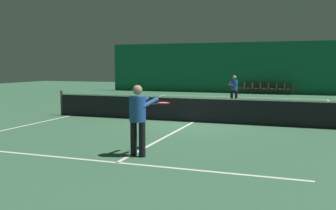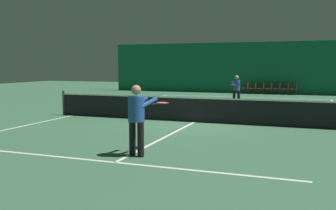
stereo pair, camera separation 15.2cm
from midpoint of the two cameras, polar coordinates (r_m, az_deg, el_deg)
ground_plane at (r=14.39m, az=4.39°, el=-2.60°), size 60.00×60.00×0.00m
backdrop_curtain at (r=29.70m, az=12.76°, el=5.55°), size 23.00×0.12×3.95m
court_line_baseline_far at (r=25.98m, az=11.56°, el=1.17°), size 11.00×0.10×0.00m
court_line_service_far at (r=20.58m, az=9.25°, el=-0.05°), size 8.25×0.10×0.00m
court_line_service_near at (r=8.53m, az=-7.54°, el=-8.66°), size 8.25×0.10×0.00m
court_line_sideline_left at (r=16.73m, az=-14.06°, el=-1.54°), size 0.10×23.80×0.00m
court_line_centre at (r=14.39m, az=4.39°, el=-2.59°), size 0.10×12.80×0.00m
tennis_net at (r=14.33m, az=4.40°, el=-0.58°), size 12.00×0.10×1.07m
player_near at (r=8.92m, az=-4.18°, el=-1.49°), size 0.75×1.41×1.70m
player_far at (r=20.91m, az=10.59°, el=2.61°), size 0.41×1.33×1.62m
courtside_chair_0 at (r=29.24m, az=11.96°, el=2.64°), size 0.44×0.44×0.84m
courtside_chair_1 at (r=29.16m, az=13.10°, el=2.61°), size 0.44×0.44×0.84m
courtside_chair_2 at (r=29.10m, az=14.26°, el=2.57°), size 0.44×0.44×0.84m
courtside_chair_3 at (r=29.04m, az=15.41°, el=2.53°), size 0.44×0.44×0.84m
courtside_chair_4 at (r=29.00m, az=16.57°, el=2.49°), size 0.44×0.44×0.84m
courtside_chair_5 at (r=28.97m, az=17.74°, el=2.45°), size 0.44×0.44×0.84m
courtside_chair_6 at (r=28.95m, az=18.90°, el=2.41°), size 0.44×0.44×0.84m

